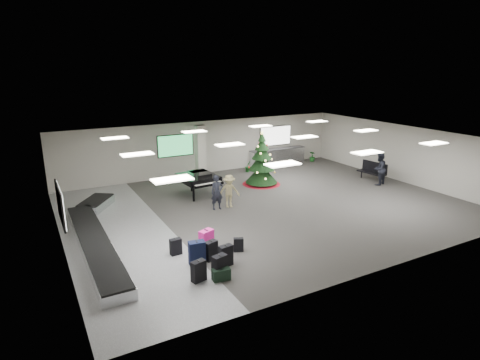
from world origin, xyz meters
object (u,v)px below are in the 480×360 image
grand_piano (199,179)px  traveler_b (229,191)px  service_counter (278,156)px  baggage_carousel (95,235)px  pink_suitcase (206,241)px  potted_plant_right (312,156)px  traveler_a (217,192)px  bench (373,170)px  potted_plant_left (248,166)px  traveler_bench (379,169)px  christmas_tree (262,166)px

grand_piano → traveler_b: bearing=-81.1°
service_counter → baggage_carousel: bearing=-152.3°
pink_suitcase → potted_plant_right: (12.11, 9.25, -0.05)m
traveler_a → baggage_carousel: bearing=-169.6°
pink_suitcase → traveler_b: (2.84, 3.77, 0.38)m
baggage_carousel → service_counter: 14.50m
potted_plant_right → traveler_a: bearing=-151.0°
bench → potted_plant_left: 7.43m
traveler_a → traveler_bench: traveler_bench is taller
grand_piano → christmas_tree: bearing=-1.8°
baggage_carousel → traveler_bench: size_ratio=5.34×
christmas_tree → traveler_bench: (5.65, -3.22, -0.13)m
traveler_bench → potted_plant_left: 7.75m
traveler_b → traveler_bench: size_ratio=0.86×
traveler_bench → potted_plant_left: traveler_bench is taller
grand_piano → traveler_bench: (9.50, -3.04, 0.02)m
traveler_b → bench: bearing=12.6°
traveler_b → potted_plant_left: size_ratio=2.15×
traveler_b → potted_plant_left: traveler_b is taller
potted_plant_right → baggage_carousel: bearing=-157.8°
service_counter → traveler_bench: size_ratio=2.23×
traveler_a → pink_suitcase: bearing=-118.7°
potted_plant_left → bench: bearing=-43.5°
christmas_tree → grand_piano: size_ratio=1.32×
bench → potted_plant_left: bench is taller
christmas_tree → grand_piano: christmas_tree is taller
service_counter → christmas_tree: 4.81m
traveler_bench → potted_plant_right: traveler_bench is taller
grand_piano → potted_plant_right: (9.81, 3.17, -0.53)m
pink_suitcase → traveler_a: size_ratio=0.51×
service_counter → grand_piano: 8.07m
service_counter → potted_plant_left: (-2.70, -0.72, -0.18)m
christmas_tree → potted_plant_left: 2.85m
bench → service_counter: bearing=108.7°
traveler_bench → potted_plant_right: bearing=-108.5°
baggage_carousel → service_counter: bearing=27.7°
baggage_carousel → christmas_tree: size_ratio=3.20×
service_counter → pink_suitcase: size_ratio=4.87×
bench → christmas_tree: bearing=152.1°
potted_plant_right → grand_piano: bearing=-162.1°
service_counter → grand_piano: bearing=-153.5°
traveler_a → traveler_b: bearing=1.4°
baggage_carousel → traveler_b: size_ratio=6.21×
baggage_carousel → christmas_tree: bearing=19.3°
christmas_tree → traveler_b: 4.15m
pink_suitcase → traveler_b: size_ratio=0.53×
pink_suitcase → traveler_a: (2.22, 3.77, 0.40)m
christmas_tree → grand_piano: bearing=-177.3°
traveler_a → potted_plant_right: 11.32m
baggage_carousel → traveler_b: bearing=7.6°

